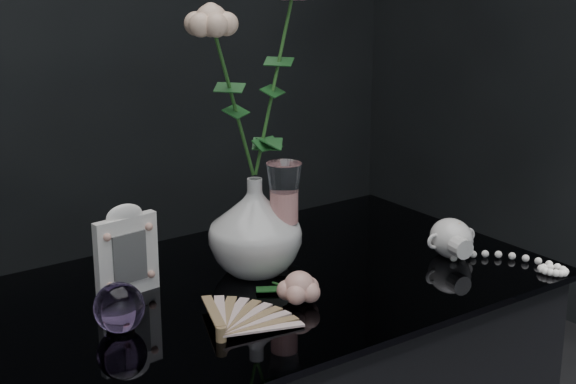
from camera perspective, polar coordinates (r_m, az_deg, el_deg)
vase at (r=1.53m, az=-2.14°, el=-2.21°), size 0.21×0.21×0.17m
wine_glass at (r=1.52m, az=-0.25°, el=-1.76°), size 0.08×0.08×0.20m
picture_frame at (r=1.46m, az=-10.42°, el=-3.70°), size 0.12×0.10×0.16m
paperweight at (r=1.34m, az=-10.86°, el=-7.34°), size 0.08×0.08×0.08m
paper_fan at (r=1.30m, az=-4.35°, el=-9.05°), size 0.30×0.26×0.03m
loose_rose at (r=1.42m, az=0.74°, el=-6.18°), size 0.13×0.16×0.05m
pearl_jar at (r=1.64m, az=10.52°, el=-2.85°), size 0.30×0.31×0.08m
roses at (r=1.47m, az=-1.92°, el=8.05°), size 0.26×0.12×0.40m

